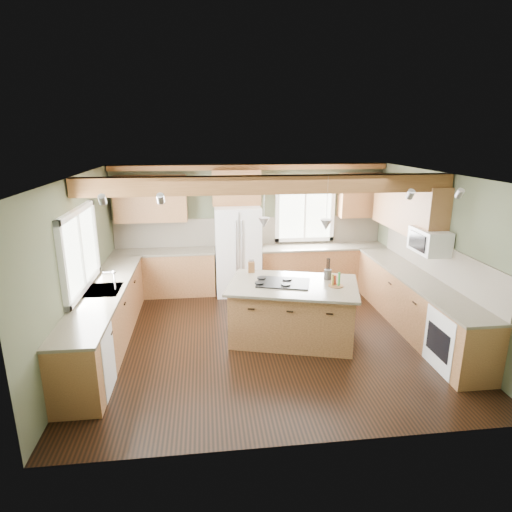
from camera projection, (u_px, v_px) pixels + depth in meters
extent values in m
plane|color=black|center=(267.00, 337.00, 6.93)|extent=(5.60, 5.60, 0.00)
plane|color=silver|center=(268.00, 175.00, 6.21)|extent=(5.60, 5.60, 0.00)
plane|color=#51573E|center=(250.00, 227.00, 8.96)|extent=(5.60, 0.00, 5.60)
plane|color=#51573E|center=(79.00, 267.00, 6.25)|extent=(0.00, 5.00, 5.00)
plane|color=#51573E|center=(439.00, 255.00, 6.90)|extent=(0.00, 5.00, 5.00)
cube|color=brown|center=(269.00, 185.00, 6.21)|extent=(5.55, 0.26, 0.26)
cube|color=brown|center=(251.00, 167.00, 8.52)|extent=(5.55, 0.20, 0.10)
cube|color=brown|center=(250.00, 231.00, 8.97)|extent=(5.58, 0.03, 0.58)
cube|color=brown|center=(436.00, 259.00, 6.97)|extent=(0.03, 3.70, 0.58)
cube|color=brown|center=(165.00, 273.00, 8.71)|extent=(2.02, 0.60, 0.88)
cube|color=#4E4839|center=(164.00, 252.00, 8.58)|extent=(2.06, 0.64, 0.04)
cube|color=brown|center=(322.00, 268.00, 9.08)|extent=(2.62, 0.60, 0.88)
cube|color=#4E4839|center=(323.00, 247.00, 8.95)|extent=(2.66, 0.64, 0.04)
cube|color=brown|center=(106.00, 319.00, 6.57)|extent=(0.60, 3.70, 0.88)
cube|color=#4E4839|center=(103.00, 291.00, 6.45)|extent=(0.64, 3.74, 0.04)
cube|color=brown|center=(415.00, 304.00, 7.15)|extent=(0.60, 3.70, 0.88)
cube|color=#4E4839|center=(418.00, 278.00, 7.02)|extent=(0.64, 3.74, 0.04)
cube|color=brown|center=(151.00, 199.00, 8.38)|extent=(1.40, 0.35, 0.90)
cube|color=brown|center=(236.00, 187.00, 8.52)|extent=(0.96, 0.35, 0.70)
cube|color=brown|center=(407.00, 206.00, 7.55)|extent=(0.35, 2.20, 0.90)
cube|color=brown|center=(361.00, 195.00, 8.88)|extent=(0.90, 0.35, 0.90)
cube|color=white|center=(79.00, 250.00, 6.23)|extent=(0.04, 1.60, 1.05)
cube|color=white|center=(305.00, 214.00, 9.00)|extent=(1.10, 0.04, 1.00)
cube|color=#262628|center=(103.00, 291.00, 6.44)|extent=(0.50, 0.65, 0.03)
cylinder|color=#B2B2B7|center=(115.00, 281.00, 6.42)|extent=(0.02, 0.02, 0.28)
cube|color=white|center=(85.00, 363.00, 5.34)|extent=(0.60, 0.60, 0.84)
cube|color=white|center=(458.00, 341.00, 5.91)|extent=(0.60, 0.72, 0.84)
cube|color=white|center=(430.00, 241.00, 6.75)|extent=(0.40, 0.70, 0.38)
cone|color=#B2B2B7|center=(264.00, 223.00, 6.49)|extent=(0.18, 0.18, 0.16)
cone|color=#B2B2B7|center=(326.00, 225.00, 6.35)|extent=(0.18, 0.18, 0.16)
cube|color=white|center=(238.00, 250.00, 8.67)|extent=(0.90, 0.74, 1.80)
cube|color=brown|center=(292.00, 312.00, 6.82)|extent=(2.10, 1.60, 0.88)
cube|color=#4E4839|center=(293.00, 285.00, 6.69)|extent=(2.26, 1.75, 0.04)
cube|color=black|center=(283.00, 283.00, 6.71)|extent=(0.92, 0.74, 0.02)
cube|color=brown|center=(251.00, 267.00, 7.22)|extent=(0.11, 0.09, 0.18)
cylinder|color=#443C36|center=(328.00, 274.00, 6.88)|extent=(0.15, 0.15, 0.16)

